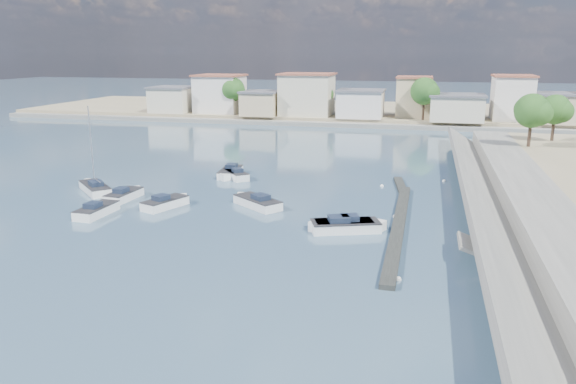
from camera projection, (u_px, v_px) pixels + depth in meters
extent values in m
plane|color=#345369|center=(358.00, 158.00, 75.98)|extent=(400.00, 400.00, 0.00)
cube|color=slate|center=(543.00, 216.00, 46.04)|extent=(5.00, 90.00, 1.80)
cube|color=slate|center=(487.00, 212.00, 47.05)|extent=(4.17, 90.00, 2.86)
cube|color=slate|center=(497.00, 255.00, 38.73)|extent=(5.31, 3.50, 1.94)
cube|color=black|center=(399.00, 225.00, 46.07)|extent=(1.00, 26.00, 0.35)
cube|color=black|center=(401.00, 186.00, 59.37)|extent=(2.00, 8.05, 0.30)
cube|color=gray|center=(387.00, 113.00, 124.75)|extent=(160.00, 40.00, 1.40)
cube|color=slate|center=(378.00, 126.00, 105.06)|extent=(160.00, 2.50, 0.80)
cube|color=beige|center=(173.00, 100.00, 119.15)|extent=(8.00, 8.00, 5.00)
cube|color=#595960|center=(172.00, 87.00, 118.50)|extent=(8.48, 8.48, 0.35)
cube|color=silver|center=(220.00, 94.00, 118.40)|extent=(9.00, 9.00, 7.50)
cube|color=#99513D|center=(219.00, 75.00, 117.44)|extent=(9.54, 9.54, 0.35)
cube|color=#CAB48B|center=(261.00, 104.00, 113.62)|extent=(7.00, 8.00, 4.50)
cube|color=#595960|center=(261.00, 92.00, 113.02)|extent=(7.42, 8.48, 0.35)
cube|color=beige|center=(307.00, 95.00, 112.98)|extent=(10.00, 9.00, 8.00)
cube|color=#99513D|center=(307.00, 74.00, 111.95)|extent=(10.60, 9.54, 0.35)
cube|color=silver|center=(361.00, 104.00, 109.84)|extent=(8.50, 8.50, 5.00)
cube|color=#595960|center=(361.00, 90.00, 109.19)|extent=(9.01, 9.01, 0.35)
cube|color=#CAB48B|center=(414.00, 98.00, 110.03)|extent=(6.50, 7.50, 7.50)
cube|color=#99513D|center=(415.00, 77.00, 109.07)|extent=(6.89, 7.95, 0.35)
cube|color=beige|center=(456.00, 108.00, 104.77)|extent=(9.50, 9.00, 4.50)
cube|color=#595960|center=(457.00, 95.00, 104.18)|extent=(10.07, 9.54, 0.35)
cube|color=silver|center=(512.00, 99.00, 104.84)|extent=(7.00, 8.00, 8.00)
cube|color=#99513D|center=(514.00, 76.00, 103.81)|extent=(7.42, 8.48, 0.35)
cube|color=#CAB48B|center=(560.00, 109.00, 101.46)|extent=(8.00, 9.00, 5.00)
cube|color=#595960|center=(561.00, 94.00, 100.80)|extent=(8.48, 9.54, 0.35)
cylinder|color=#38281E|center=(233.00, 106.00, 115.15)|extent=(0.44, 0.44, 3.38)
sphere|color=#214717|center=(233.00, 89.00, 114.33)|extent=(4.80, 4.80, 4.80)
sphere|color=#214717|center=(236.00, 91.00, 113.62)|extent=(3.60, 3.60, 3.60)
sphere|color=#214717|center=(230.00, 88.00, 114.90)|extent=(3.30, 3.30, 3.30)
cylinder|color=#38281E|center=(322.00, 108.00, 113.84)|extent=(0.44, 0.44, 2.93)
sphere|color=#214717|center=(323.00, 93.00, 113.13)|extent=(4.16, 4.16, 4.16)
sphere|color=#214717|center=(326.00, 94.00, 112.51)|extent=(3.12, 3.12, 3.12)
sphere|color=#214717|center=(320.00, 92.00, 113.62)|extent=(2.86, 2.86, 2.86)
cylinder|color=#38281E|center=(423.00, 110.00, 105.33)|extent=(0.44, 0.44, 3.60)
sphere|color=#214717|center=(424.00, 91.00, 104.46)|extent=(5.12, 5.12, 5.12)
sphere|color=#214717|center=(430.00, 93.00, 103.70)|extent=(3.84, 3.84, 3.84)
sphere|color=#214717|center=(420.00, 90.00, 105.06)|extent=(3.52, 3.52, 3.52)
cylinder|color=#38281E|center=(511.00, 112.00, 104.49)|extent=(0.44, 0.44, 3.15)
sphere|color=#214717|center=(513.00, 95.00, 103.73)|extent=(4.48, 4.48, 4.48)
sphere|color=#214717|center=(518.00, 97.00, 103.05)|extent=(3.36, 3.36, 3.36)
sphere|color=#214717|center=(509.00, 94.00, 104.25)|extent=(3.08, 3.08, 3.08)
cylinder|color=#38281E|center=(529.00, 134.00, 73.79)|extent=(0.44, 0.44, 3.15)
sphere|color=#214717|center=(532.00, 111.00, 73.03)|extent=(4.48, 4.48, 4.48)
sphere|color=#214717|center=(540.00, 113.00, 72.36)|extent=(3.36, 3.36, 3.36)
sphere|color=#214717|center=(526.00, 109.00, 73.56)|extent=(3.08, 3.08, 3.08)
cylinder|color=#38281E|center=(553.00, 130.00, 78.54)|extent=(0.44, 0.44, 2.93)
sphere|color=#214717|center=(555.00, 109.00, 77.83)|extent=(4.16, 4.16, 4.16)
sphere|color=#214717|center=(562.00, 111.00, 77.21)|extent=(3.12, 3.12, 3.12)
sphere|color=#214717|center=(550.00, 108.00, 78.32)|extent=(2.86, 2.86, 2.86)
cube|color=white|center=(97.00, 212.00, 49.37)|extent=(1.96, 4.66, 1.00)
cube|color=white|center=(110.00, 206.00, 51.21)|extent=(1.80, 1.80, 1.00)
cube|color=#262628|center=(96.00, 206.00, 49.24)|extent=(2.00, 4.66, 0.08)
cube|color=#1C273B|center=(93.00, 205.00, 48.76)|extent=(1.16, 1.42, 0.48)
cube|color=white|center=(165.00, 204.00, 51.77)|extent=(3.30, 4.82, 1.00)
cube|color=white|center=(180.00, 200.00, 53.28)|extent=(1.69, 1.69, 1.00)
cube|color=#262628|center=(165.00, 199.00, 51.64)|extent=(3.34, 4.84, 0.08)
cube|color=#1C273B|center=(161.00, 198.00, 51.23)|extent=(1.53, 1.66, 0.48)
cube|color=white|center=(258.00, 204.00, 52.02)|extent=(5.33, 4.76, 1.00)
cube|color=white|center=(244.00, 199.00, 53.73)|extent=(1.56, 1.56, 1.00)
cube|color=#262628|center=(257.00, 198.00, 51.89)|extent=(5.36, 4.80, 0.08)
cube|color=#1C273B|center=(261.00, 197.00, 51.44)|extent=(1.99, 1.93, 0.48)
cube|color=white|center=(344.00, 227.00, 45.18)|extent=(4.99, 3.35, 1.00)
cube|color=white|center=(320.00, 228.00, 44.99)|extent=(1.78, 1.78, 1.00)
cube|color=#262628|center=(344.00, 221.00, 45.06)|extent=(5.01, 3.38, 0.08)
cube|color=#1C273B|center=(350.00, 218.00, 45.05)|extent=(1.70, 1.57, 0.48)
cube|color=white|center=(124.00, 197.00, 54.54)|extent=(2.01, 4.54, 1.00)
cube|color=white|center=(135.00, 192.00, 56.30)|extent=(1.76, 1.76, 1.00)
cube|color=#262628|center=(124.00, 192.00, 54.41)|extent=(2.05, 4.54, 0.08)
cube|color=#1C273B|center=(121.00, 190.00, 53.94)|extent=(1.17, 1.39, 0.48)
cube|color=white|center=(236.00, 176.00, 63.50)|extent=(3.82, 4.06, 1.00)
cube|color=white|center=(231.00, 173.00, 64.97)|extent=(1.21, 1.21, 1.00)
cube|color=#262628|center=(236.00, 172.00, 63.37)|extent=(3.84, 4.08, 0.08)
cube|color=#1C273B|center=(237.00, 170.00, 62.97)|extent=(1.53, 1.55, 0.48)
cube|color=white|center=(230.00, 173.00, 65.01)|extent=(2.47, 5.31, 1.00)
cube|color=white|center=(226.00, 177.00, 62.88)|extent=(1.93, 1.93, 1.00)
cube|color=#262628|center=(230.00, 169.00, 64.89)|extent=(2.50, 5.31, 0.08)
cube|color=#1C273B|center=(231.00, 166.00, 65.32)|extent=(1.36, 1.66, 0.48)
cube|color=white|center=(345.00, 228.00, 44.97)|extent=(5.85, 3.88, 1.00)
cube|color=white|center=(374.00, 227.00, 45.22)|extent=(2.00, 2.00, 1.00)
cube|color=#262628|center=(346.00, 222.00, 44.85)|extent=(5.86, 3.92, 0.08)
cube|color=#1C273B|center=(339.00, 219.00, 44.73)|extent=(1.99, 1.80, 0.48)
cube|color=white|center=(95.00, 189.00, 57.39)|extent=(5.44, 5.30, 1.00)
cube|color=white|center=(89.00, 185.00, 59.44)|extent=(1.38, 1.38, 1.00)
cube|color=#262628|center=(95.00, 185.00, 57.27)|extent=(5.46, 5.33, 0.08)
cube|color=#1C273B|center=(96.00, 183.00, 56.74)|extent=(2.05, 2.03, 0.48)
cylinder|color=silver|center=(91.00, 146.00, 56.29)|extent=(0.12, 0.12, 8.00)
cylinder|color=silver|center=(97.00, 180.00, 56.12)|extent=(1.79, 1.71, 0.08)
sphere|color=white|center=(477.00, 241.00, 42.51)|extent=(0.41, 0.41, 0.41)
sphere|color=white|center=(395.00, 217.00, 48.81)|extent=(0.41, 0.41, 0.41)
sphere|color=white|center=(398.00, 279.00, 35.40)|extent=(0.41, 0.41, 0.41)
sphere|color=white|center=(469.00, 207.00, 51.80)|extent=(0.41, 0.41, 0.41)
sphere|color=white|center=(382.00, 186.00, 59.73)|extent=(0.41, 0.41, 0.41)
sphere|color=white|center=(444.00, 181.00, 62.09)|extent=(0.41, 0.41, 0.41)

